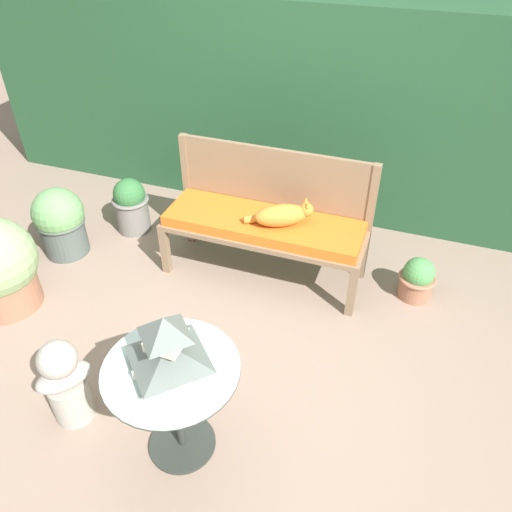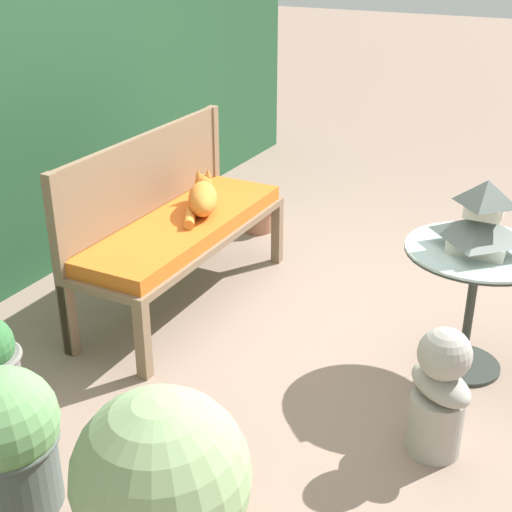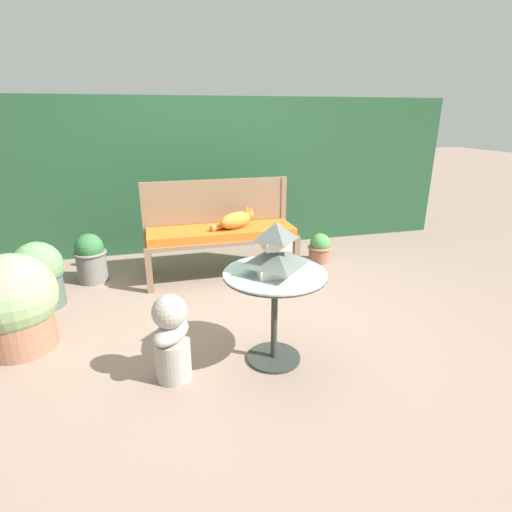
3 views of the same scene
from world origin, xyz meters
name	(u,v)px [view 2 (image 2 of 3)]	position (x,y,z in m)	size (l,w,h in m)	color
ground	(333,336)	(0.00, 0.00, 0.00)	(30.00, 30.00, 0.00)	gray
garden_bench	(184,232)	(-0.04, 0.92, 0.45)	(1.56, 0.52, 0.53)	#7F664C
bench_backrest	(146,183)	(-0.04, 1.16, 0.71)	(1.56, 0.06, 0.99)	#7F664C
cat	(202,198)	(0.11, 0.88, 0.61)	(0.49, 0.34, 0.20)	orange
patio_table	(475,275)	(0.03, -0.69, 0.52)	(0.69, 0.69, 0.66)	#2D332D
pagoda_birdhouse	(483,221)	(0.03, -0.69, 0.80)	(0.35, 0.35, 0.34)	silver
garden_bust	(440,392)	(-0.66, -0.72, 0.30)	(0.33, 0.35, 0.59)	#A39E93
potted_plant_hedge_corner	(162,493)	(-1.72, -0.07, 0.36)	(0.59, 0.59, 0.73)	#9E664C
potted_plant_table_near	(257,208)	(1.14, 1.05, 0.16)	(0.28, 0.28, 0.34)	#9E664C
potted_plant_bench_left	(6,440)	(-1.72, 0.63, 0.31)	(0.42, 0.42, 0.60)	#4C5651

